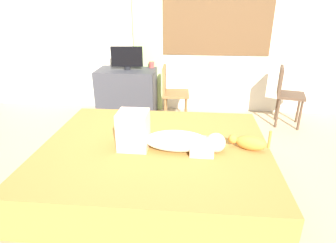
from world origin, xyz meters
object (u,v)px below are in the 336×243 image
object	(u,v)px
cup	(152,65)
person_lying	(165,137)
bed	(156,168)
chair_by_desk	(171,90)
cat	(248,142)
desk	(127,93)
tv_monitor	(127,58)
chair_spare	(286,92)

from	to	relation	value
cup	person_lying	bearing A→B (deg)	-78.72
bed	chair_by_desk	bearing A→B (deg)	89.76
bed	cat	world-z (taller)	cat
cup	bed	bearing A→B (deg)	-81.01
person_lying	chair_by_desk	size ratio (longest dim) A/B	1.09
chair_by_desk	cup	bearing A→B (deg)	127.52
bed	chair_by_desk	size ratio (longest dim) A/B	2.46
person_lying	cup	world-z (taller)	person_lying
cat	desk	world-z (taller)	desk
cat	tv_monitor	xyz separation A→B (m)	(-1.52, 1.99, 0.35)
desk	cup	size ratio (longest dim) A/B	9.47
bed	desk	distance (m)	2.10
person_lying	chair_by_desk	bearing A→B (deg)	93.09
cat	desk	distance (m)	2.52
chair_spare	person_lying	bearing A→B (deg)	-130.06
chair_by_desk	chair_spare	bearing A→B (deg)	3.26
desk	cup	world-z (taller)	cup
person_lying	chair_by_desk	distance (m)	1.77
desk	cup	distance (m)	0.59
desk	tv_monitor	world-z (taller)	tv_monitor
cup	chair_by_desk	distance (m)	0.63
bed	cat	bearing A→B (deg)	-0.71
tv_monitor	chair_by_desk	size ratio (longest dim) A/B	0.56
tv_monitor	cup	xyz separation A→B (m)	(0.35, 0.17, -0.13)
person_lying	chair_spare	size ratio (longest dim) A/B	1.09
bed	chair_spare	distance (m)	2.46
bed	cat	distance (m)	0.89
cup	chair_spare	size ratio (longest dim) A/B	0.11
cat	chair_by_desk	xyz separation A→B (m)	(-0.82, 1.71, -0.06)
bed	person_lying	bearing A→B (deg)	-34.21
cup	tv_monitor	bearing A→B (deg)	-153.55
chair_spare	desk	bearing A→B (deg)	175.62
cup	chair_by_desk	world-z (taller)	chair_by_desk
tv_monitor	chair_spare	bearing A→B (deg)	-4.43
cat	chair_by_desk	size ratio (longest dim) A/B	0.40
bed	person_lying	xyz separation A→B (m)	(0.10, -0.07, 0.37)
bed	chair_spare	bearing A→B (deg)	47.05
cat	bed	bearing A→B (deg)	179.29
person_lying	cup	bearing A→B (deg)	101.28
bed	chair_by_desk	world-z (taller)	chair_by_desk
desk	chair_by_desk	distance (m)	0.79
person_lying	chair_spare	xyz separation A→B (m)	(1.57, 1.86, -0.11)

